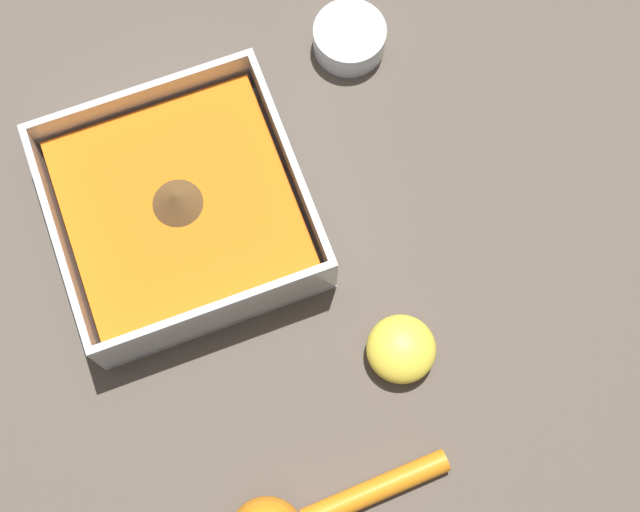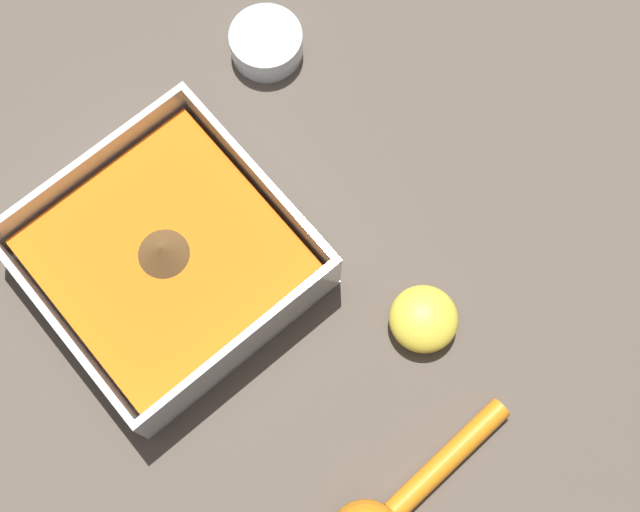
{
  "view_description": "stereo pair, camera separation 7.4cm",
  "coord_description": "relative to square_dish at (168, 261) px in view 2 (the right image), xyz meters",
  "views": [
    {
      "loc": [
        -0.3,
        -0.0,
        0.74
      ],
      "look_at": [
        -0.1,
        -0.08,
        0.03
      ],
      "focal_mm": 50.0,
      "sensor_mm": 36.0,
      "label": 1
    },
    {
      "loc": [
        -0.26,
        0.06,
        0.74
      ],
      "look_at": [
        -0.1,
        -0.08,
        0.03
      ],
      "focal_mm": 50.0,
      "sensor_mm": 36.0,
      "label": 2
    }
  ],
  "objects": [
    {
      "name": "square_dish",
      "position": [
        0.0,
        0.0,
        0.0
      ],
      "size": [
        0.21,
        0.21,
        0.07
      ],
      "color": "silver",
      "rests_on": "ground_plane"
    },
    {
      "name": "spice_bowl",
      "position": [
        0.11,
        -0.2,
        -0.01
      ],
      "size": [
        0.07,
        0.07,
        0.03
      ],
      "color": "silver",
      "rests_on": "ground_plane"
    },
    {
      "name": "lemon_half",
      "position": [
        -0.18,
        -0.13,
        -0.01
      ],
      "size": [
        0.06,
        0.06,
        0.03
      ],
      "color": "yellow",
      "rests_on": "ground_plane"
    },
    {
      "name": "ground_plane",
      "position": [
        0.02,
        -0.02,
        -0.02
      ],
      "size": [
        4.0,
        4.0,
        0.0
      ],
      "primitive_type": "plane",
      "color": "brown"
    }
  ]
}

